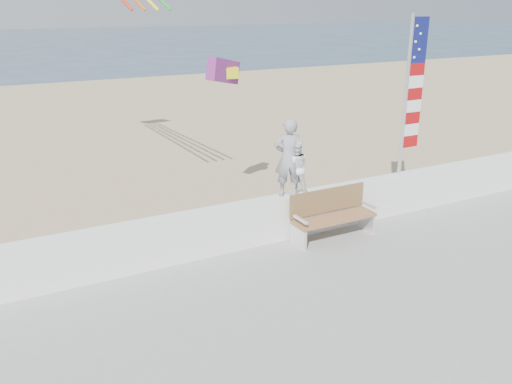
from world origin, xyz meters
TOP-DOWN VIEW (x-y plane):
  - ground at (0.00, 0.00)m, footprint 220.00×220.00m
  - sand at (0.00, 9.00)m, footprint 90.00×40.00m
  - seawall at (0.00, 2.00)m, footprint 30.00×0.35m
  - adult at (1.04, 2.00)m, footprint 0.68×0.57m
  - child at (1.21, 2.00)m, footprint 0.67×0.60m
  - bench at (1.82, 1.55)m, footprint 1.80×0.57m
  - flag at (4.10, 2.00)m, footprint 0.50×0.08m
  - parafoil_kite at (0.75, 4.36)m, footprint 0.98×0.68m

SIDE VIEW (x-z plane):
  - ground at x=0.00m, z-range 0.00..0.00m
  - sand at x=0.00m, z-range 0.00..0.08m
  - seawall at x=0.00m, z-range 0.18..1.08m
  - bench at x=1.82m, z-range 0.19..1.19m
  - child at x=1.21m, z-range 1.08..2.21m
  - adult at x=1.04m, z-range 1.08..2.66m
  - flag at x=4.10m, z-range 1.24..4.74m
  - parafoil_kite at x=0.75m, z-range 2.99..3.67m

